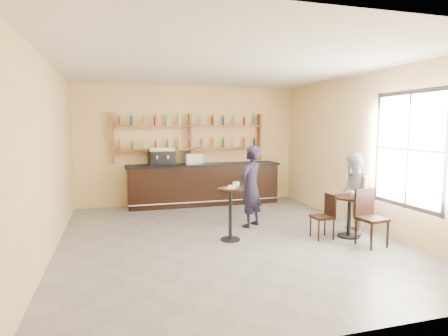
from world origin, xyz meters
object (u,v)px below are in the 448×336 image
object	(u,v)px
cafe_table	(349,217)
chair_south	(372,218)
espresso_machine	(162,156)
pedestal_table	(230,214)
patron_second	(353,194)
pastry_case	(194,159)
man_main	(251,186)
chair_west	(322,217)
bar_counter	(204,184)

from	to	relation	value
cafe_table	chair_south	xyz separation A→B (m)	(0.05, -0.60, 0.11)
espresso_machine	chair_south	xyz separation A→B (m)	(3.15, -4.30, -0.84)
pedestal_table	patron_second	bearing A→B (deg)	-7.30
pastry_case	cafe_table	xyz separation A→B (m)	(2.25, -3.70, -0.86)
cafe_table	patron_second	size ratio (longest dim) A/B	0.49
man_main	cafe_table	size ratio (longest dim) A/B	2.17
chair_south	man_main	bearing A→B (deg)	123.24
chair_west	chair_south	xyz separation A→B (m)	(0.60, -0.65, 0.08)
chair_west	pedestal_table	bearing A→B (deg)	-101.85
cafe_table	chair_south	world-z (taller)	chair_south
patron_second	chair_west	bearing A→B (deg)	-57.47
bar_counter	chair_south	xyz separation A→B (m)	(2.03, -4.30, -0.05)
pastry_case	pedestal_table	bearing A→B (deg)	-84.53
chair_south	patron_second	size ratio (longest dim) A/B	0.63
man_main	chair_west	bearing A→B (deg)	92.07
pedestal_table	bar_counter	bearing A→B (deg)	85.38
bar_counter	patron_second	world-z (taller)	patron_second
man_main	chair_south	world-z (taller)	man_main
pedestal_table	chair_south	distance (m)	2.51
espresso_machine	pedestal_table	distance (m)	3.49
bar_counter	pedestal_table	distance (m)	3.28
pastry_case	patron_second	bearing A→B (deg)	-50.80
man_main	cafe_table	bearing A→B (deg)	103.43
pastry_case	chair_south	bearing A→B (deg)	-56.53
espresso_machine	man_main	bearing A→B (deg)	-64.95
pedestal_table	cafe_table	world-z (taller)	pedestal_table
bar_counter	chair_west	xyz separation A→B (m)	(1.43, -3.65, -0.14)
pastry_case	chair_west	distance (m)	4.11
espresso_machine	pastry_case	bearing A→B (deg)	-7.24
bar_counter	espresso_machine	bearing A→B (deg)	180.00
chair_south	patron_second	xyz separation A→B (m)	(0.10, 0.72, 0.30)
pastry_case	man_main	size ratio (longest dim) A/B	0.27
bar_counter	man_main	world-z (taller)	man_main
chair_south	espresso_machine	bearing A→B (deg)	118.51
pedestal_table	cafe_table	bearing A→B (deg)	-10.83
pastry_case	chair_west	world-z (taller)	pastry_case
chair_south	patron_second	world-z (taller)	patron_second
espresso_machine	pedestal_table	world-z (taller)	espresso_machine
espresso_machine	chair_south	world-z (taller)	espresso_machine
patron_second	pedestal_table	bearing A→B (deg)	-70.66
bar_counter	cafe_table	distance (m)	4.20
espresso_machine	chair_south	bearing A→B (deg)	-61.01
chair_west	patron_second	size ratio (longest dim) A/B	0.53
patron_second	pastry_case	bearing A→B (deg)	-119.47
man_main	chair_west	size ratio (longest dim) A/B	2.04
pastry_case	bar_counter	bearing A→B (deg)	5.31
bar_counter	pedestal_table	bearing A→B (deg)	-94.62
pedestal_table	chair_south	xyz separation A→B (m)	(2.29, -1.03, 0.01)
chair_south	cafe_table	bearing A→B (deg)	87.04
chair_south	chair_west	bearing A→B (deg)	124.99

